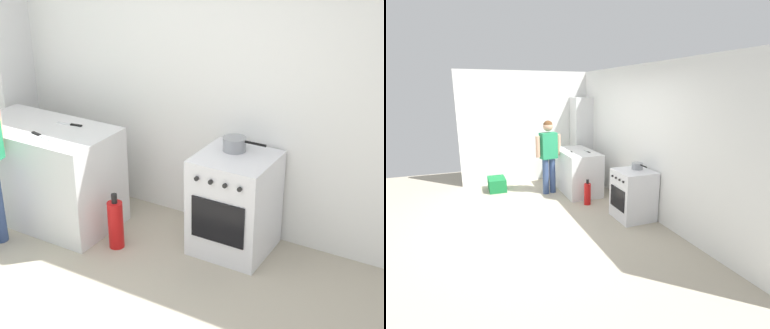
# 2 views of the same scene
# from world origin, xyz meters

# --- Properties ---
(back_wall) EXTENTS (6.00, 0.10, 2.60)m
(back_wall) POSITION_xyz_m (0.00, 1.95, 1.30)
(back_wall) COLOR white
(back_wall) RESTS_ON ground
(counter_unit) EXTENTS (1.30, 0.70, 0.90)m
(counter_unit) POSITION_xyz_m (-1.35, 1.20, 0.45)
(counter_unit) COLOR silver
(counter_unit) RESTS_ON ground
(oven_left) EXTENTS (0.62, 0.62, 0.85)m
(oven_left) POSITION_xyz_m (0.35, 1.58, 0.43)
(oven_left) COLOR silver
(oven_left) RESTS_ON ground
(pot) EXTENTS (0.37, 0.19, 0.11)m
(pot) POSITION_xyz_m (0.29, 1.68, 0.91)
(pot) COLOR gray
(pot) RESTS_ON oven_left
(knife_carving) EXTENTS (0.33, 0.10, 0.01)m
(knife_carving) POSITION_xyz_m (-1.17, 1.03, 0.90)
(knife_carving) COLOR silver
(knife_carving) RESTS_ON counter_unit
(knife_utility) EXTENTS (0.25, 0.06, 0.01)m
(knife_utility) POSITION_xyz_m (-1.16, 1.36, 0.90)
(knife_utility) COLOR silver
(knife_utility) RESTS_ON counter_unit
(fire_extinguisher) EXTENTS (0.13, 0.13, 0.50)m
(fire_extinguisher) POSITION_xyz_m (-0.52, 1.10, 0.22)
(fire_extinguisher) COLOR red
(fire_extinguisher) RESTS_ON ground
(larder_cabinet) EXTENTS (0.48, 0.44, 2.00)m
(larder_cabinet) POSITION_xyz_m (-2.30, 1.68, 1.00)
(larder_cabinet) COLOR silver
(larder_cabinet) RESTS_ON ground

